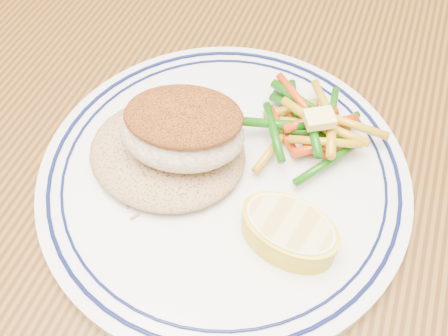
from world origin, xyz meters
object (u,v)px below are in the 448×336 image
dining_table (172,244)px  lemon_wedge (289,231)px  fish_fillet (183,129)px  plate (224,176)px  rice_pilaf (167,150)px  vegetable_pile (310,124)px

dining_table → lemon_wedge: (0.11, -0.02, 0.13)m
dining_table → lemon_wedge: lemon_wedge is taller
fish_fillet → lemon_wedge: size_ratio=1.34×
plate → lemon_wedge: lemon_wedge is taller
plate → rice_pilaf: 0.05m
dining_table → vegetable_pile: (0.10, 0.08, 0.13)m
vegetable_pile → rice_pilaf: bearing=-147.3°
fish_fillet → vegetable_pile: size_ratio=0.92×
rice_pilaf → lemon_wedge: size_ratio=1.60×
plate → dining_table: bearing=-152.4°
vegetable_pile → lemon_wedge: vegetable_pile is taller
dining_table → plate: 0.12m
lemon_wedge → fish_fillet: bearing=157.3°
dining_table → vegetable_pile: bearing=40.4°
rice_pilaf → lemon_wedge: bearing=-18.8°
rice_pilaf → fish_fillet: fish_fillet is taller
rice_pilaf → fish_fillet: (0.01, 0.00, 0.03)m
fish_fillet → vegetable_pile: (0.08, 0.06, -0.03)m
dining_table → fish_fillet: 0.15m
fish_fillet → lemon_wedge: fish_fillet is taller
vegetable_pile → dining_table: bearing=-139.6°
dining_table → lemon_wedge: 0.17m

